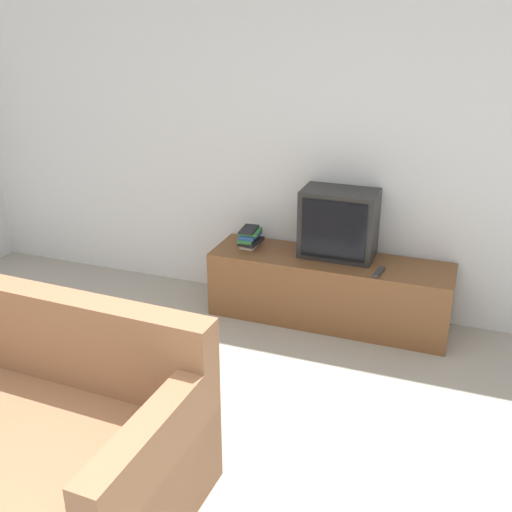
{
  "coord_description": "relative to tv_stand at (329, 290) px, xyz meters",
  "views": [
    {
      "loc": [
        1.18,
        -1.29,
        2.22
      ],
      "look_at": [
        -0.12,
        2.19,
        0.69
      ],
      "focal_mm": 42.0,
      "sensor_mm": 36.0,
      "label": 1
    }
  ],
  "objects": [
    {
      "name": "tv_stand",
      "position": [
        0.0,
        0.0,
        0.0
      ],
      "size": [
        1.79,
        0.49,
        0.51
      ],
      "color": "brown",
      "rests_on": "ground_plane"
    },
    {
      "name": "wall_back",
      "position": [
        -0.26,
        0.29,
        1.05
      ],
      "size": [
        9.0,
        0.06,
        2.6
      ],
      "color": "silver",
      "rests_on": "ground_plane"
    },
    {
      "name": "book_stack",
      "position": [
        -0.65,
        0.02,
        0.33
      ],
      "size": [
        0.17,
        0.24,
        0.15
      ],
      "color": "silver",
      "rests_on": "tv_stand"
    },
    {
      "name": "remote_on_stand",
      "position": [
        0.39,
        -0.14,
        0.27
      ],
      "size": [
        0.06,
        0.18,
        0.02
      ],
      "rotation": [
        0.0,
        0.0,
        -0.12
      ],
      "color": "#2D2D2D",
      "rests_on": "tv_stand"
    },
    {
      "name": "television",
      "position": [
        0.03,
        0.08,
        0.51
      ],
      "size": [
        0.55,
        0.33,
        0.51
      ],
      "color": "black",
      "rests_on": "tv_stand"
    },
    {
      "name": "couch",
      "position": [
        -1.06,
        -2.21,
        0.04
      ],
      "size": [
        1.94,
        1.02,
        0.91
      ],
      "rotation": [
        0.0,
        0.0,
        -0.03
      ],
      "color": "#8C6042",
      "rests_on": "ground_plane"
    }
  ]
}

